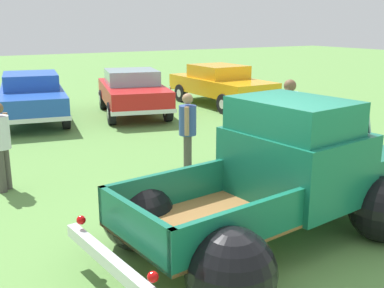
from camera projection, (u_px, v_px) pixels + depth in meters
ground_plane at (259, 242)px, 6.31m from camera, size 80.00×80.00×0.00m
vintage_pickup_truck at (281, 184)px, 6.34m from camera, size 4.81×3.20×1.96m
show_car_1 at (32, 95)px, 13.89m from camera, size 2.58×4.74×1.43m
show_car_2 at (133, 91)px, 14.84m from camera, size 2.83×4.46×1.43m
show_car_3 at (220, 84)px, 16.52m from camera, size 1.94×4.45×1.43m
spectator_0 at (288, 119)px, 9.17m from camera, size 0.54×0.42×1.83m
spectator_1 at (188, 128)px, 9.02m from camera, size 0.47×0.49×1.59m
spectator_2 at (1, 142)px, 8.03m from camera, size 0.48×0.48×1.59m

